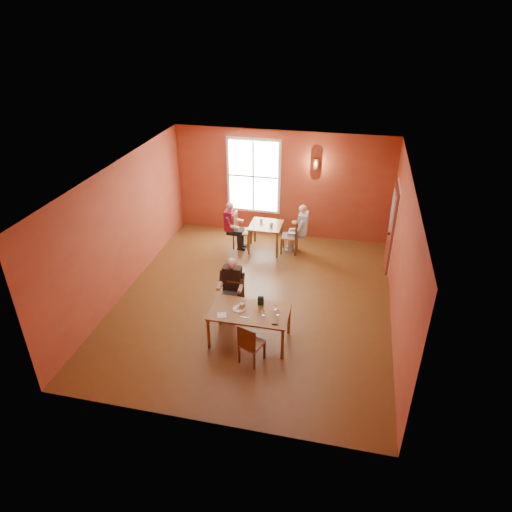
% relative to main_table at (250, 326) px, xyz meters
% --- Properties ---
extents(ground, '(6.00, 7.00, 0.01)m').
position_rel_main_table_xyz_m(ground, '(-0.22, 1.36, -0.36)').
color(ground, brown).
rests_on(ground, ground).
extents(wall_back, '(6.00, 0.04, 3.00)m').
position_rel_main_table_xyz_m(wall_back, '(-0.22, 4.86, 1.14)').
color(wall_back, brown).
rests_on(wall_back, ground).
extents(wall_front, '(6.00, 0.04, 3.00)m').
position_rel_main_table_xyz_m(wall_front, '(-0.22, -2.14, 1.14)').
color(wall_front, brown).
rests_on(wall_front, ground).
extents(wall_left, '(0.04, 7.00, 3.00)m').
position_rel_main_table_xyz_m(wall_left, '(-3.22, 1.36, 1.14)').
color(wall_left, brown).
rests_on(wall_left, ground).
extents(wall_right, '(0.04, 7.00, 3.00)m').
position_rel_main_table_xyz_m(wall_right, '(2.78, 1.36, 1.14)').
color(wall_right, brown).
rests_on(wall_right, ground).
extents(ceiling, '(6.00, 7.00, 0.04)m').
position_rel_main_table_xyz_m(ceiling, '(-0.22, 1.36, 2.64)').
color(ceiling, white).
rests_on(ceiling, wall_back).
extents(window, '(1.36, 0.10, 1.96)m').
position_rel_main_table_xyz_m(window, '(-1.02, 4.81, 1.34)').
color(window, white).
rests_on(window, wall_back).
extents(door, '(0.12, 1.04, 2.10)m').
position_rel_main_table_xyz_m(door, '(2.72, 3.66, 0.69)').
color(door, maroon).
rests_on(door, ground).
extents(wall_sconce, '(0.16, 0.16, 0.28)m').
position_rel_main_table_xyz_m(wall_sconce, '(0.68, 4.76, 1.84)').
color(wall_sconce, brown).
rests_on(wall_sconce, wall_back).
extents(main_table, '(1.53, 0.86, 0.72)m').
position_rel_main_table_xyz_m(main_table, '(0.00, 0.00, 0.00)').
color(main_table, brown).
rests_on(main_table, ground).
extents(chair_diner_main, '(0.39, 0.39, 0.87)m').
position_rel_main_table_xyz_m(chair_diner_main, '(-0.50, 0.65, 0.08)').
color(chair_diner_main, '#542D1D').
rests_on(chair_diner_main, ground).
extents(diner_main, '(0.51, 0.51, 1.27)m').
position_rel_main_table_xyz_m(diner_main, '(-0.50, 0.62, 0.28)').
color(diner_main, '#2F1F18').
rests_on(diner_main, ground).
extents(chair_empty, '(0.49, 0.49, 0.86)m').
position_rel_main_table_xyz_m(chair_empty, '(0.17, -0.57, 0.07)').
color(chair_empty, '#552E1D').
rests_on(chair_empty, ground).
extents(plate_food, '(0.31, 0.31, 0.03)m').
position_rel_main_table_xyz_m(plate_food, '(-0.21, 0.02, 0.37)').
color(plate_food, white).
rests_on(plate_food, main_table).
extents(sandwich, '(0.09, 0.09, 0.10)m').
position_rel_main_table_xyz_m(sandwich, '(-0.16, 0.05, 0.41)').
color(sandwich, tan).
rests_on(sandwich, main_table).
extents(goblet_a, '(0.09, 0.09, 0.17)m').
position_rel_main_table_xyz_m(goblet_a, '(0.49, 0.08, 0.44)').
color(goblet_a, white).
rests_on(goblet_a, main_table).
extents(goblet_b, '(0.08, 0.08, 0.18)m').
position_rel_main_table_xyz_m(goblet_b, '(0.57, -0.10, 0.45)').
color(goblet_b, white).
rests_on(goblet_b, main_table).
extents(goblet_c, '(0.07, 0.07, 0.17)m').
position_rel_main_table_xyz_m(goblet_c, '(0.31, -0.16, 0.44)').
color(goblet_c, white).
rests_on(goblet_c, main_table).
extents(menu_stand, '(0.12, 0.07, 0.19)m').
position_rel_main_table_xyz_m(menu_stand, '(0.17, 0.24, 0.45)').
color(menu_stand, black).
rests_on(menu_stand, main_table).
extents(knife, '(0.20, 0.03, 0.00)m').
position_rel_main_table_xyz_m(knife, '(-0.05, -0.21, 0.36)').
color(knife, silver).
rests_on(knife, main_table).
extents(napkin, '(0.22, 0.22, 0.01)m').
position_rel_main_table_xyz_m(napkin, '(-0.48, -0.24, 0.36)').
color(napkin, white).
rests_on(napkin, main_table).
extents(sunglasses, '(0.12, 0.04, 0.01)m').
position_rel_main_table_xyz_m(sunglasses, '(0.55, -0.30, 0.36)').
color(sunglasses, black).
rests_on(sunglasses, main_table).
extents(second_table, '(0.84, 0.84, 0.74)m').
position_rel_main_table_xyz_m(second_table, '(-0.46, 3.84, 0.01)').
color(second_table, brown).
rests_on(second_table, ground).
extents(chair_diner_white, '(0.42, 0.42, 0.95)m').
position_rel_main_table_xyz_m(chair_diner_white, '(0.19, 3.84, 0.12)').
color(chair_diner_white, brown).
rests_on(chair_diner_white, ground).
extents(diner_white, '(0.52, 0.52, 1.30)m').
position_rel_main_table_xyz_m(diner_white, '(0.22, 3.84, 0.29)').
color(diner_white, white).
rests_on(diner_white, ground).
extents(chair_diner_maroon, '(0.44, 0.44, 0.99)m').
position_rel_main_table_xyz_m(chair_diner_maroon, '(-1.11, 3.84, 0.14)').
color(chair_diner_maroon, '#49280E').
rests_on(chair_diner_maroon, ground).
extents(diner_maroon, '(0.51, 0.51, 1.27)m').
position_rel_main_table_xyz_m(diner_maroon, '(-1.14, 3.84, 0.28)').
color(diner_maroon, '#57141B').
rests_on(diner_maroon, ground).
extents(cup_a, '(0.15, 0.15, 0.09)m').
position_rel_main_table_xyz_m(cup_a, '(-0.29, 3.76, 0.43)').
color(cup_a, silver).
rests_on(cup_a, second_table).
extents(cup_b, '(0.10, 0.10, 0.09)m').
position_rel_main_table_xyz_m(cup_b, '(-0.61, 3.93, 0.43)').
color(cup_b, silver).
rests_on(cup_b, second_table).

